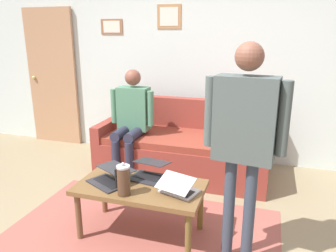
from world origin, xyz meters
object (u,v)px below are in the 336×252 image
at_px(french_press, 124,180).
at_px(laptop_right, 149,172).
at_px(laptop_left, 110,178).
at_px(couch, 183,149).
at_px(person_standing, 244,130).
at_px(person_seated, 131,117).
at_px(interior_door, 53,78).
at_px(laptop_center, 178,188).
at_px(coffee_table, 140,191).

bearing_deg(french_press, laptop_right, -101.55).
relative_size(laptop_left, french_press, 1.59).
bearing_deg(french_press, couch, -92.63).
height_order(laptop_left, laptop_right, laptop_right).
xyz_separation_m(laptop_right, person_standing, (-0.81, 0.27, 0.54)).
bearing_deg(person_seated, interior_door, -25.38).
bearing_deg(interior_door, laptop_center, 142.58).
xyz_separation_m(coffee_table, french_press, (0.06, 0.19, 0.18)).
bearing_deg(laptop_left, laptop_right, -143.91).
xyz_separation_m(laptop_center, person_standing, (-0.49, 0.07, 0.55)).
distance_m(french_press, person_seated, 1.44).
bearing_deg(laptop_center, laptop_left, -0.24).
xyz_separation_m(interior_door, french_press, (-2.17, 2.12, -0.44)).
relative_size(interior_door, french_press, 7.49).
bearing_deg(laptop_right, coffee_table, 85.91).
bearing_deg(laptop_center, coffee_table, -5.25).
xyz_separation_m(couch, person_seated, (0.59, 0.23, 0.42)).
relative_size(interior_door, person_standing, 1.25).
height_order(laptop_right, person_standing, person_standing).
relative_size(laptop_right, french_press, 1.33).
bearing_deg(laptop_center, laptop_right, -32.09).
height_order(laptop_left, laptop_center, laptop_center).
bearing_deg(french_press, coffee_table, -108.12).
relative_size(couch, laptop_center, 5.87).
height_order(laptop_center, french_press, french_press).
bearing_deg(interior_door, person_standing, 146.38).
bearing_deg(person_seated, laptop_right, 121.20).
xyz_separation_m(laptop_center, laptop_right, (0.33, -0.20, 0.01)).
distance_m(laptop_center, person_seated, 1.52).
relative_size(interior_door, couch, 1.01).
height_order(laptop_left, person_seated, person_seated).
relative_size(interior_door, laptop_right, 5.65).
bearing_deg(person_seated, laptop_center, 127.82).
xyz_separation_m(interior_door, coffee_table, (-2.23, 1.94, -0.62)).
xyz_separation_m(couch, laptop_center, (-0.33, 1.41, 0.20)).
relative_size(laptop_left, person_standing, 0.26).
distance_m(interior_door, french_press, 3.07).
xyz_separation_m(laptop_center, person_seated, (0.92, -1.18, 0.22)).
bearing_deg(laptop_right, interior_door, -38.14).
bearing_deg(laptop_center, person_standing, 172.30).
xyz_separation_m(couch, person_standing, (-0.81, 1.48, 0.75)).
relative_size(coffee_table, laptop_right, 2.94).
xyz_separation_m(couch, coffee_table, (0.01, 1.38, 0.10)).
distance_m(coffee_table, french_press, 0.27).
bearing_deg(coffee_table, laptop_center, 174.75).
height_order(coffee_table, person_standing, person_standing).
bearing_deg(laptop_left, person_seated, -75.00).
xyz_separation_m(coffee_table, laptop_left, (0.26, 0.03, 0.10)).
bearing_deg(laptop_left, french_press, 142.00).
bearing_deg(coffee_table, laptop_right, -94.09).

